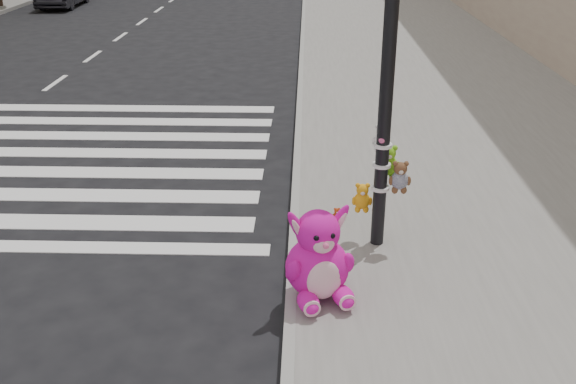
{
  "coord_description": "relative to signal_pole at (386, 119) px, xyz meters",
  "views": [
    {
      "loc": [
        1.69,
        -5.33,
        4.03
      ],
      "look_at": [
        1.48,
        1.96,
        0.75
      ],
      "focal_mm": 40.0,
      "sensor_mm": 36.0,
      "label": 1
    }
  ],
  "objects": [
    {
      "name": "signal_pole",
      "position": [
        0.0,
        0.0,
        0.0
      ],
      "size": [
        0.69,
        0.5,
        4.0
      ],
      "color": "black",
      "rests_on": "sidewalk_near"
    },
    {
      "name": "sidewalk_near",
      "position": [
        2.38,
        8.18,
        -1.69
      ],
      "size": [
        7.0,
        80.0,
        0.14
      ],
      "primitive_type": "cube",
      "color": "slate",
      "rests_on": "ground"
    },
    {
      "name": "curb_edge",
      "position": [
        -1.07,
        8.18,
        -1.69
      ],
      "size": [
        0.12,
        80.0,
        0.15
      ],
      "primitive_type": "cube",
      "color": "gray",
      "rests_on": "ground"
    },
    {
      "name": "red_teddy",
      "position": [
        -0.5,
        0.58,
        -1.52
      ],
      "size": [
        0.14,
        0.1,
        0.19
      ],
      "primitive_type": null,
      "rotation": [
        0.0,
        0.0,
        0.11
      ],
      "color": "#B63712",
      "rests_on": "sidewalk_near"
    },
    {
      "name": "pink_bunny",
      "position": [
        -0.78,
        -1.25,
        -1.18
      ],
      "size": [
        0.85,
        0.93,
        1.07
      ],
      "rotation": [
        0.0,
        0.0,
        0.31
      ],
      "color": "#EB13AE",
      "rests_on": "sidewalk_near"
    },
    {
      "name": "ground",
      "position": [
        -2.62,
        -1.82,
        -1.76
      ],
      "size": [
        120.0,
        120.0,
        0.0
      ],
      "primitive_type": "plane",
      "color": "black",
      "rests_on": "ground"
    }
  ]
}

